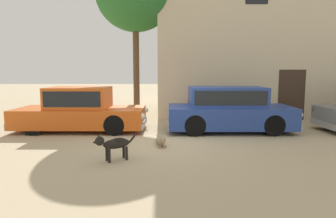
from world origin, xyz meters
TOP-DOWN VIEW (x-y plane):
  - ground_plane at (0.00, 0.00)m, footprint 80.00×80.00m
  - parked_sedan_nearest at (-2.84, 1.43)m, footprint 4.46×1.83m
  - parked_sedan_second at (2.20, 1.28)m, footprint 4.28×1.75m
  - apartment_block at (7.67, 6.61)m, footprint 15.90×6.00m
  - stray_dog_spotted at (-1.04, -2.05)m, footprint 0.93×0.61m
  - stray_dog_tan at (-0.03, -0.70)m, footprint 0.35×0.99m

SIDE VIEW (x-z plane):
  - ground_plane at x=0.00m, z-range 0.00..0.00m
  - stray_dog_tan at x=-0.03m, z-range -0.03..0.31m
  - stray_dog_spotted at x=-1.04m, z-range 0.09..0.72m
  - parked_sedan_nearest at x=-2.84m, z-range -0.02..1.48m
  - parked_sedan_second at x=2.20m, z-range 0.03..1.54m
  - apartment_block at x=7.67m, z-range 0.00..7.77m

